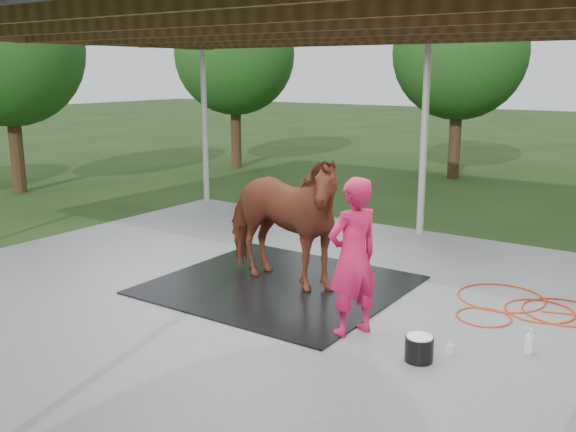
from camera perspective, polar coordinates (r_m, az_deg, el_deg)
The scene contains 11 objects.
ground at distance 9.28m, azimuth 0.09°, elevation -7.85°, with size 100.00×100.00×0.00m, color #1E3814.
concrete_slab at distance 9.27m, azimuth 0.09°, elevation -7.71°, with size 12.00×10.00×0.05m, color slate.
pavilion_structure at distance 8.71m, azimuth 0.10°, elevation 17.37°, with size 12.60×10.60×4.05m.
tree_belt at distance 9.30m, azimuth 4.94°, elevation 15.94°, with size 28.00×28.00×5.80m.
rubber_mat at distance 9.89m, azimuth -0.78°, elevation -6.13°, with size 3.54×3.32×0.03m, color black.
horse at distance 9.60m, azimuth -0.80°, elevation -0.27°, with size 1.10×2.42×2.05m, color brown.
handler at distance 7.89m, azimuth 5.80°, elevation -3.66°, with size 0.73×0.48×1.99m, color #C21446.
wash_bucket at distance 7.55m, azimuth 11.58°, elevation -11.43°, with size 0.32×0.32×0.30m.
soap_bottle_a at distance 8.08m, azimuth 20.67°, elevation -10.36°, with size 0.12×0.12×0.31m, color silver.
soap_bottle_b at distance 7.81m, azimuth 14.21°, elevation -11.27°, with size 0.08×0.08×0.17m, color #338CD8.
hose_coil at distance 9.60m, azimuth 20.30°, elevation -7.57°, with size 2.58×1.87×0.02m.
Camera 1 is at (4.88, -7.18, 3.27)m, focal length 40.00 mm.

